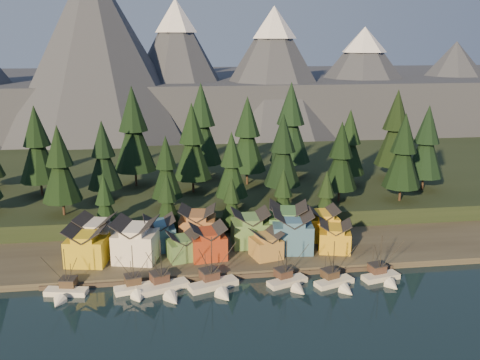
{
  "coord_description": "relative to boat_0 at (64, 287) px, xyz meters",
  "views": [
    {
      "loc": [
        -11.31,
        -95.13,
        53.2
      ],
      "look_at": [
        5.87,
        30.0,
        18.97
      ],
      "focal_mm": 40.0,
      "sensor_mm": 36.0,
      "label": 1
    }
  ],
  "objects": [
    {
      "name": "tree_hill_4",
      "position": [
        12.07,
        63.7,
        21.47
      ],
      "size": [
        13.86,
        13.86,
        32.3
      ],
      "color": "#332319",
      "rests_on": "hillside"
    },
    {
      "name": "house_front_5",
      "position": [
        52.36,
        14.49,
        4.63
      ],
      "size": [
        10.55,
        9.77,
        10.13
      ],
      "rotation": [
        0.0,
        0.0,
        -0.11
      ],
      "color": "#366080",
      "rests_on": "shore_strip"
    },
    {
      "name": "mountain_ridge",
      "position": [
        29.87,
        202.29,
        23.87
      ],
      "size": [
        560.0,
        190.0,
        90.0
      ],
      "color": "#3F4551",
      "rests_on": "ground"
    },
    {
      "name": "boat_0",
      "position": [
        0.0,
        0.0,
        0.0
      ],
      "size": [
        9.51,
        10.04,
        11.21
      ],
      "rotation": [
        0.0,
        0.0,
        -0.18
      ],
      "color": "white",
      "rests_on": "ground"
    },
    {
      "name": "house_front_0",
      "position": [
        3.17,
        13.65,
        4.05
      ],
      "size": [
        10.39,
        9.99,
        9.02
      ],
      "rotation": [
        0.0,
        0.0,
        -0.18
      ],
      "color": "gold",
      "rests_on": "shore_strip"
    },
    {
      "name": "house_front_2",
      "position": [
        25.31,
        12.98,
        2.76
      ],
      "size": [
        8.14,
        8.18,
        6.56
      ],
      "rotation": [
        0.0,
        0.0,
        0.24
      ],
      "color": "#517B42",
      "rests_on": "shore_strip"
    },
    {
      "name": "tree_shore_4",
      "position": [
        65.07,
        28.7,
        8.31
      ],
      "size": [
        7.07,
        7.07,
        16.48
      ],
      "color": "#332319",
      "rests_on": "shore_strip"
    },
    {
      "name": "tree_hill_5",
      "position": [
        22.07,
        38.7,
        15.22
      ],
      "size": [
        8.96,
        8.96,
        20.87
      ],
      "color": "#332319",
      "rests_on": "hillside"
    },
    {
      "name": "tree_hill_8",
      "position": [
        48.07,
        60.7,
        19.55
      ],
      "size": [
        12.36,
        12.36,
        28.79
      ],
      "color": "#332319",
      "rests_on": "hillside"
    },
    {
      "name": "shore_strip",
      "position": [
        34.07,
        28.7,
        -1.44
      ],
      "size": [
        400.0,
        50.0,
        1.5
      ],
      "primitive_type": "cube",
      "color": "#322D24",
      "rests_on": "ground"
    },
    {
      "name": "hillside",
      "position": [
        34.07,
        78.7,
        0.81
      ],
      "size": [
        420.0,
        100.0,
        6.0
      ],
      "primitive_type": "cube",
      "color": "black",
      "rests_on": "ground"
    },
    {
      "name": "house_back_0",
      "position": [
        4.51,
        19.98,
        4.22
      ],
      "size": [
        10.37,
        10.12,
        9.35
      ],
      "rotation": [
        0.0,
        0.0,
        -0.25
      ],
      "color": "beige",
      "rests_on": "shore_strip"
    },
    {
      "name": "dock",
      "position": [
        34.07,
        5.2,
        -1.69
      ],
      "size": [
        80.0,
        4.0,
        1.0
      ],
      "primitive_type": "cube",
      "color": "#493D34",
      "rests_on": "ground"
    },
    {
      "name": "boat_5",
      "position": [
        58.38,
        -3.34,
        -0.02
      ],
      "size": [
        9.63,
        10.15,
        11.18
      ],
      "rotation": [
        0.0,
        0.0,
        0.34
      ],
      "color": "silver",
      "rests_on": "ground"
    },
    {
      "name": "house_back_3",
      "position": [
        42.65,
        19.38,
        4.18
      ],
      "size": [
        9.19,
        8.19,
        9.27
      ],
      "rotation": [
        0.0,
        0.0,
        0.01
      ],
      "color": "#507B42",
      "rests_on": "shore_strip"
    },
    {
      "name": "boat_3",
      "position": [
        31.88,
        -1.3,
        0.25
      ],
      "size": [
        11.67,
        12.2,
        12.89
      ],
      "rotation": [
        0.0,
        0.0,
        0.34
      ],
      "color": "beige",
      "rests_on": "ground"
    },
    {
      "name": "house_back_4",
      "position": [
        52.48,
        20.04,
        4.75
      ],
      "size": [
        11.13,
        10.83,
        10.36
      ],
      "rotation": [
        0.0,
        0.0,
        -0.2
      ],
      "color": "#407640",
      "rests_on": "shore_strip"
    },
    {
      "name": "tree_hill_14",
      "position": [
        98.07,
        60.7,
        20.38
      ],
      "size": [
        13.01,
        13.01,
        30.3
      ],
      "color": "#332319",
      "rests_on": "hillside"
    },
    {
      "name": "house_back_2",
      "position": [
        29.55,
        22.96,
        4.33
      ],
      "size": [
        10.11,
        9.49,
        9.55
      ],
      "rotation": [
        0.0,
        0.0,
        -0.15
      ],
      "color": "brown",
      "rests_on": "shore_strip"
    },
    {
      "name": "boat_2",
      "position": [
        21.03,
        -1.11,
        0.13
      ],
      "size": [
        11.93,
        12.39,
        12.6
      ],
      "rotation": [
        0.0,
        0.0,
        0.36
      ],
      "color": "beige",
      "rests_on": "ground"
    },
    {
      "name": "tree_hill_3",
      "position": [
        4.07,
        48.7,
        16.88
      ],
      "size": [
        10.26,
        10.26,
        23.91
      ],
      "color": "#332319",
      "rests_on": "hillside"
    },
    {
      "name": "tree_hill_2",
      "position": [
        -5.93,
        36.7,
        17.35
      ],
      "size": [
        10.63,
        10.63,
        24.76
      ],
      "color": "#332319",
      "rests_on": "hillside"
    },
    {
      "name": "tree_shore_1",
      "position": [
        22.07,
        28.7,
        8.83
      ],
      "size": [
        7.48,
        7.48,
        17.42
      ],
      "color": "#332319",
      "rests_on": "shore_strip"
    },
    {
      "name": "ground",
      "position": [
        34.07,
        -11.3,
        -2.19
      ],
      "size": [
        500.0,
        500.0,
        0.0
      ],
      "primitive_type": "plane",
      "color": "black",
      "rests_on": "ground"
    },
    {
      "name": "tree_hill_6",
      "position": [
        30.07,
        53.7,
        19.09
      ],
      "size": [
        12.0,
        12.0,
        27.96
      ],
      "color": "#332319",
      "rests_on": "hillside"
    },
    {
      "name": "tree_hill_10",
      "position": [
        64.07,
        68.7,
        21.57
      ],
      "size": [
        13.94,
        13.94,
        32.48
      ],
      "color": "#332319",
      "rests_on": "hillside"
    },
    {
      "name": "tree_shore_3",
      "position": [
        53.07,
        28.7,
        8.93
      ],
      "size": [
        7.56,
        7.56,
        17.61
      ],
      "color": "#332319",
      "rests_on": "shore_strip"
    },
    {
      "name": "tree_hill_17",
      "position": [
        102.07,
        46.7,
        18.5
      ],
      "size": [
        11.54,
        11.54,
        26.88
      ],
      "color": "#332319",
      "rests_on": "hillside"
    },
    {
      "name": "tree_shore_0",
      "position": [
        6.07,
        28.7,
        8.84
      ],
      "size": [
        7.49,
        7.49,
        17.46
      ],
      "color": "#332319",
      "rests_on": "shore_strip"
    },
    {
      "name": "tree_shore_2",
      "position": [
        39.07,
        28.7,
        7.87
      ],
      "size": [
        6.73,
        6.73,
        15.67
      ],
      "color": "#332319",
      "rests_on": "shore_strip"
    },
    {
      "name": "tree_hill_15",
      "position": [
        34.07,
        70.7,
        21.53
      ],
      "size": [
        13.91,
        13.91,
        32.4
      ],
      "color": "#332319",
      "rests_on": "hillside"
    },
    {
      "name": "tree_hill_7",
      "position": [
        40.07,
        36.7,
        15.77
      ],
      "size": [
        9.4,
        9.4,
        21.89
      ],
      "color": "#332319",
      "rests_on": "hillside"
    },
    {
      "name": "tree_hill_11",
      "position": [
        72.07,
        38.7,
        16.76
      ],
      "size": [
        10.17,
        10.17,
        23.7
      ],
      "color": "#332319",
      "rests_on": "hillside"
    },
    {
      "name": "tree_hill_9",
      "position": [
        56.07,
        43.7,
        17.82
      ],
      "size": [
        11.0,
        11.0,
        25.63
      ],
      "color": "#332319",
      "rests_on": "hillside"
    },
    {
      "name": "tree_hill_13",
      "position": [
        90.07,
        36.7,
        18.05
      ],
      "size": [
        11.18,
        11.18,
        26.05
      ],
      "color": "#332319",
      "rests_on": "hillside"
    },
    {
      "name": "tree_hill_1",
      "position": [
        -15.93,
        56.7,
        18.9
      ],
      "size": [
        11.85,
        11.85,
        27.6
      ],
      "color": "#332319",
      "rests_on": "hillside"
    },
    {
      "name": "boat_1",
      "position": [
        14.71,
        -0.49,
        0.14
      ],
      "size": [
        9.16,
        9.78,
        11.49
      ],
      "rotation": [
        0.0,
        0.0,
        0.24
      ],
      "color": "white",
      "rests_on": "ground"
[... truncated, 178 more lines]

